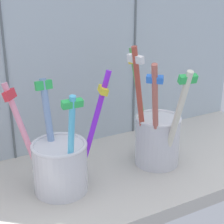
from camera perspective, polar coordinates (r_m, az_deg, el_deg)
counter_slab at (r=53.79cm, az=-0.37°, el=-10.32°), size 64.00×22.00×2.00cm
tile_wall_back at (r=57.16cm, az=-6.32°, el=14.40°), size 64.00×2.20×45.00cm
toothbrush_cup_left at (r=48.07cm, az=-8.09°, el=-7.72°), size 12.66×9.79×15.74cm
toothbrush_cup_right at (r=54.03cm, az=7.00°, el=-3.65°), size 8.55×12.94×18.19cm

